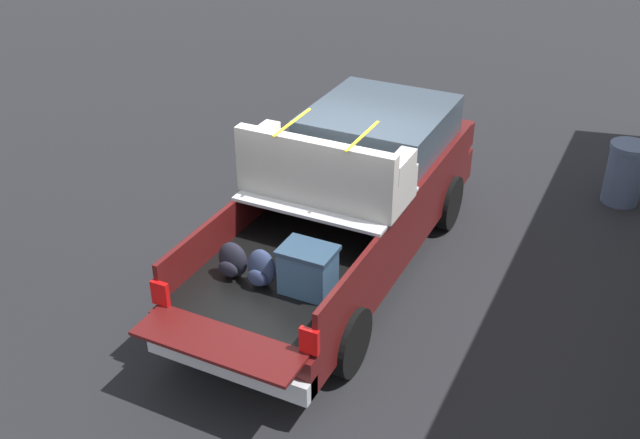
{
  "coord_description": "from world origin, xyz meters",
  "views": [
    {
      "loc": [
        -7.6,
        -3.44,
        5.65
      ],
      "look_at": [
        -0.6,
        0.0,
        1.1
      ],
      "focal_mm": 41.9,
      "sensor_mm": 36.0,
      "label": 1
    }
  ],
  "objects": [
    {
      "name": "pickup_truck",
      "position": [
        0.37,
        -0.0,
        0.96
      ],
      "size": [
        6.05,
        2.06,
        2.23
      ],
      "color": "#470F0F",
      "rests_on": "ground_plane"
    },
    {
      "name": "ground_plane",
      "position": [
        0.0,
        0.0,
        0.0
      ],
      "size": [
        40.0,
        40.0,
        0.0
      ],
      "primitive_type": "plane",
      "color": "black"
    },
    {
      "name": "trash_can",
      "position": [
        3.68,
        -3.12,
        0.5
      ],
      "size": [
        0.6,
        0.6,
        0.98
      ],
      "color": "#3F4C66",
      "rests_on": "ground_plane"
    }
  ]
}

